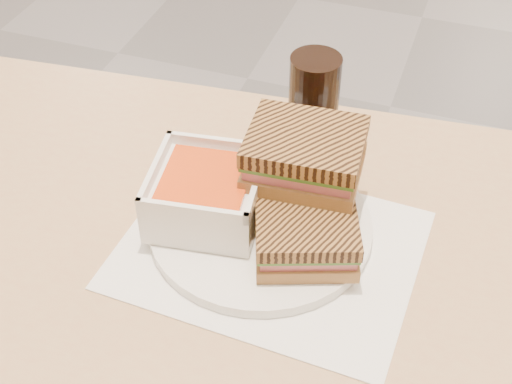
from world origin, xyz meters
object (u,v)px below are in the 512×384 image
(main_table, at_px, (263,334))
(plate, at_px, (261,226))
(soup_bowl, at_px, (207,195))
(panini_lower, at_px, (306,237))
(cola_glass, at_px, (313,105))

(main_table, height_order, plate, plate)
(soup_bowl, xyz_separation_m, panini_lower, (0.13, -0.02, -0.00))
(cola_glass, bearing_deg, soup_bowl, -112.97)
(soup_bowl, relative_size, cola_glass, 1.02)
(main_table, relative_size, plate, 4.64)
(main_table, distance_m, soup_bowl, 0.19)
(plate, distance_m, cola_glass, 0.19)
(soup_bowl, bearing_deg, main_table, -32.21)
(soup_bowl, bearing_deg, panini_lower, -10.17)
(cola_glass, bearing_deg, main_table, -87.00)
(panini_lower, height_order, cola_glass, cola_glass)
(plate, xyz_separation_m, panini_lower, (0.07, -0.03, 0.03))
(main_table, relative_size, soup_bowl, 8.61)
(panini_lower, bearing_deg, soup_bowl, 169.83)
(soup_bowl, relative_size, panini_lower, 1.04)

